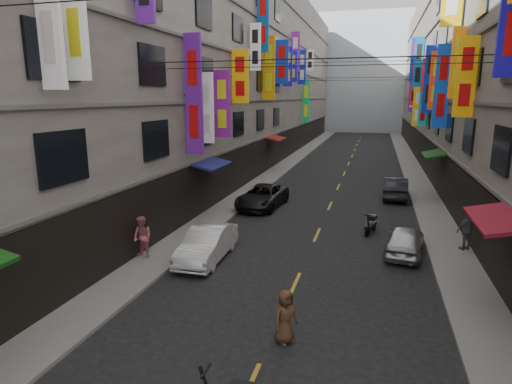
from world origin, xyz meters
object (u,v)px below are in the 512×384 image
Objects in this scene: car_left_far at (262,196)px; car_right_far at (396,188)px; scooter_far_right at (371,224)px; car_right_mid at (405,240)px; car_left_mid at (207,244)px; pedestrian_lfar at (142,237)px; pedestrian_crossing at (285,317)px; pedestrian_rfar at (467,230)px.

car_right_far is (8.00, 4.70, 0.04)m from car_left_far.
car_right_far reaches higher than scooter_far_right.
car_left_far is at bearing -29.83° from car_right_mid.
pedestrian_lfar reaches higher than car_left_mid.
car_left_mid is 15.92m from car_right_far.
car_left_far is at bearing 88.46° from car_left_mid.
pedestrian_crossing reaches higher than car_left_mid.
pedestrian_crossing is (-3.58, -18.97, 0.06)m from car_right_far.
scooter_far_right is 1.15× the size of pedestrian_crossing.
car_left_mid is 2.68m from pedestrian_lfar.
pedestrian_lfar is 13.94m from pedestrian_rfar.
car_right_mid is at bearing -33.02° from car_left_far.
car_right_mid is at bearing 12.34° from pedestrian_crossing.
car_right_mid is at bearing 132.42° from scooter_far_right.
pedestrian_crossing is (-6.18, -9.05, -0.22)m from pedestrian_rfar.
car_left_mid is at bearing 54.23° from scooter_far_right.
pedestrian_lfar is at bearing -8.65° from pedestrian_rfar.
car_left_far is 10.18m from pedestrian_lfar.
car_left_far is 10.10m from car_right_mid.
scooter_far_right is 8.60m from car_left_mid.
pedestrian_lfar is at bearing -99.89° from car_left_far.
pedestrian_lfar is at bearing 93.78° from pedestrian_crossing.
pedestrian_rfar is at bearing 18.42° from car_left_mid.
pedestrian_crossing reaches higher than car_right_mid.
scooter_far_right is at bearing 82.11° from car_right_far.
pedestrian_crossing is at bearing 81.46° from car_right_far.
car_right_mid is 2.10× the size of pedestrian_rfar.
car_right_far reaches higher than car_left_mid.
pedestrian_lfar reaches higher than pedestrian_rfar.
pedestrian_rfar is (10.60, -5.21, 0.32)m from car_left_far.
car_right_far is at bearing -86.18° from scooter_far_right.
car_right_mid is 2.79m from pedestrian_rfar.
car_right_mid is 0.85× the size of car_right_far.
pedestrian_lfar reaches higher than car_right_mid.
car_left_mid is 2.39× the size of pedestrian_lfar.
pedestrian_lfar is 8.25m from pedestrian_crossing.
pedestrian_lfar reaches higher than car_right_far.
scooter_far_right is 10.99m from pedestrian_crossing.
pedestrian_lfar is at bearing 48.83° from scooter_far_right.
car_right_far is (0.00, 10.86, 0.09)m from car_right_mid.
pedestrian_rfar reaches higher than scooter_far_right.
car_right_far is at bearing 58.30° from car_left_mid.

